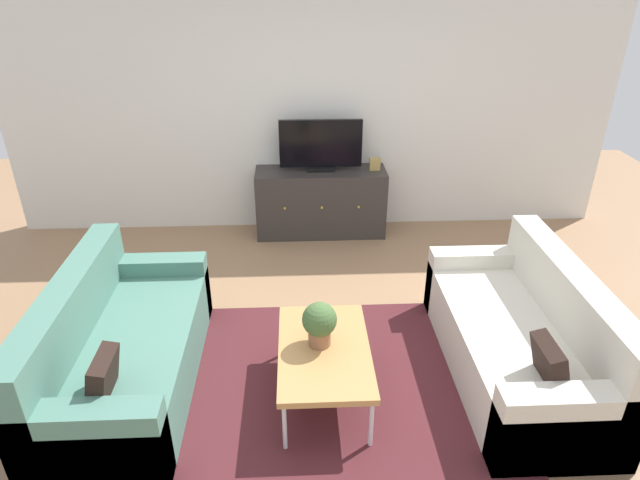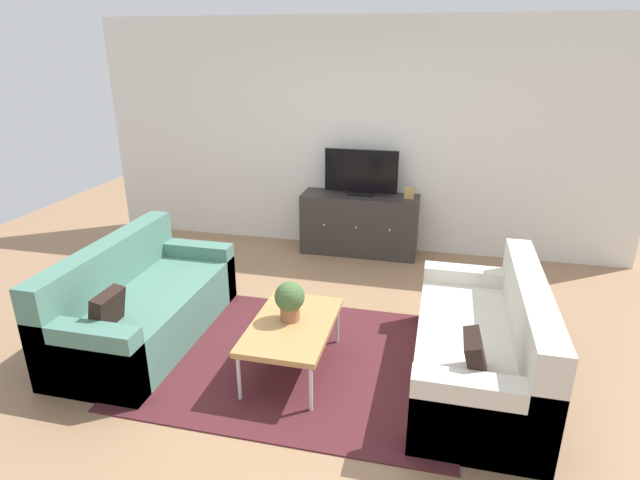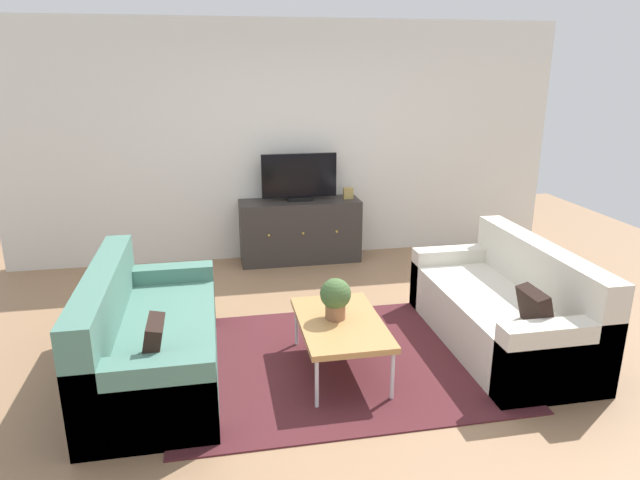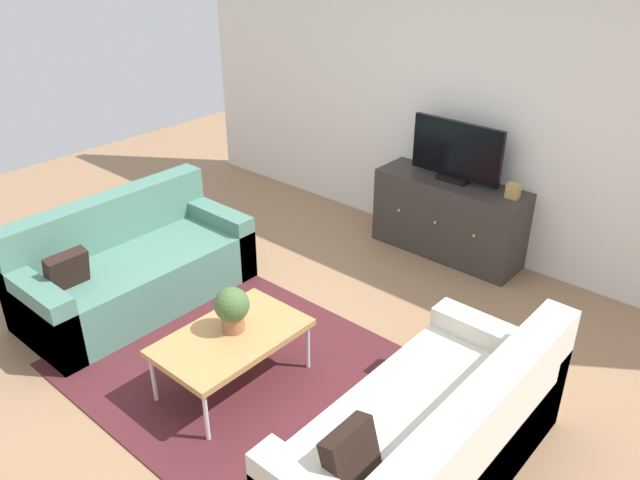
# 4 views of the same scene
# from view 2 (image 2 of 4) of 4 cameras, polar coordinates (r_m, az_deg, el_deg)

# --- Properties ---
(ground_plane) EXTENTS (10.00, 10.00, 0.00)m
(ground_plane) POSITION_cam_2_polar(r_m,az_deg,el_deg) (4.42, -1.81, -12.01)
(ground_plane) COLOR #997251
(wall_back) EXTENTS (6.40, 0.12, 2.70)m
(wall_back) POSITION_cam_2_polar(r_m,az_deg,el_deg) (6.30, 4.23, 11.16)
(wall_back) COLOR silver
(wall_back) RESTS_ON ground_plane
(area_rug) EXTENTS (2.50, 1.90, 0.01)m
(area_rug) POSITION_cam_2_polar(r_m,az_deg,el_deg) (4.30, -2.34, -12.99)
(area_rug) COLOR #4C1E23
(area_rug) RESTS_ON ground_plane
(couch_left_side) EXTENTS (0.86, 1.81, 0.84)m
(couch_left_side) POSITION_cam_2_polar(r_m,az_deg,el_deg) (4.74, -19.31, -6.93)
(couch_left_side) COLOR #4C7A6B
(couch_left_side) RESTS_ON ground_plane
(couch_right_side) EXTENTS (0.86, 1.81, 0.84)m
(couch_right_side) POSITION_cam_2_polar(r_m,az_deg,el_deg) (4.09, 17.93, -11.39)
(couch_right_side) COLOR beige
(couch_right_side) RESTS_ON ground_plane
(coffee_table) EXTENTS (0.60, 0.98, 0.41)m
(coffee_table) POSITION_cam_2_polar(r_m,az_deg,el_deg) (4.00, -3.09, -9.47)
(coffee_table) COLOR #B7844C
(coffee_table) RESTS_ON ground_plane
(potted_plant) EXTENTS (0.23, 0.23, 0.31)m
(potted_plant) POSITION_cam_2_polar(r_m,az_deg,el_deg) (3.95, -3.35, -6.53)
(potted_plant) COLOR #936042
(potted_plant) RESTS_ON coffee_table
(tv_console) EXTENTS (1.38, 0.47, 0.72)m
(tv_console) POSITION_cam_2_polar(r_m,az_deg,el_deg) (6.26, 4.35, 1.75)
(tv_console) COLOR #332D2B
(tv_console) RESTS_ON ground_plane
(flat_screen_tv) EXTENTS (0.86, 0.16, 0.54)m
(flat_screen_tv) POSITION_cam_2_polar(r_m,az_deg,el_deg) (6.11, 4.54, 7.36)
(flat_screen_tv) COLOR black
(flat_screen_tv) RESTS_ON tv_console
(mantel_clock) EXTENTS (0.11, 0.07, 0.13)m
(mantel_clock) POSITION_cam_2_polar(r_m,az_deg,el_deg) (6.08, 9.78, 5.12)
(mantel_clock) COLOR tan
(mantel_clock) RESTS_ON tv_console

